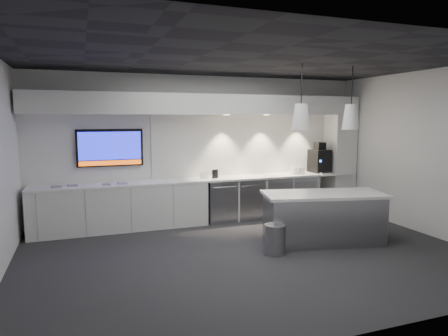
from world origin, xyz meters
name	(u,v)px	position (x,y,z in m)	size (l,w,h in m)	color
floor	(250,255)	(0.00, 0.00, 0.00)	(7.00, 7.00, 0.00)	#29292C
ceiling	(252,59)	(0.00, 0.00, 3.00)	(7.00, 7.00, 0.00)	black
wall_back	(203,148)	(0.00, 2.50, 1.50)	(7.00, 7.00, 0.00)	white
wall_front	(358,186)	(0.00, -2.50, 1.50)	(7.00, 7.00, 0.00)	white
wall_right	(427,153)	(3.50, 0.00, 1.50)	(7.00, 7.00, 0.00)	white
back_counter	(208,179)	(0.00, 2.17, 0.88)	(6.80, 0.65, 0.04)	white
left_base_cabinets	(121,207)	(-1.75, 2.17, 0.43)	(3.30, 0.63, 0.86)	white
fridge_unit_a	(220,200)	(0.25, 2.17, 0.42)	(0.60, 0.61, 0.85)	gray
fridge_unit_b	(247,198)	(0.88, 2.17, 0.42)	(0.60, 0.61, 0.85)	gray
fridge_unit_c	(274,196)	(1.51, 2.17, 0.42)	(0.60, 0.61, 0.85)	gray
fridge_unit_d	(299,194)	(2.14, 2.17, 0.42)	(0.60, 0.61, 0.85)	gray
backsplash	(256,145)	(1.20, 2.48, 1.55)	(4.60, 0.03, 1.30)	white
soffit	(207,105)	(0.00, 2.20, 2.40)	(6.90, 0.60, 0.40)	white
column	(339,154)	(3.20, 2.20, 1.30)	(0.55, 0.55, 2.60)	white
wall_tv	(110,148)	(-1.90, 2.45, 1.56)	(1.25, 0.07, 0.72)	black
island	(323,217)	(1.43, 0.16, 0.44)	(2.19, 1.30, 0.87)	gray
bin	(275,239)	(0.39, -0.08, 0.23)	(0.33, 0.33, 0.47)	gray
coffee_machine	(319,160)	(2.66, 2.20, 1.18)	(0.39, 0.55, 0.68)	black
sign_black	(215,174)	(0.14, 2.15, 0.99)	(0.14, 0.02, 0.18)	black
sign_white	(204,176)	(-0.10, 2.13, 0.97)	(0.18, 0.02, 0.14)	white
cup_cluster	(298,171)	(2.05, 2.10, 0.98)	(0.29, 0.18, 0.16)	white
tray_a	(56,187)	(-2.88, 2.11, 0.91)	(0.16, 0.16, 0.03)	gray
tray_b	(72,185)	(-2.61, 2.14, 0.91)	(0.16, 0.16, 0.03)	gray
tray_c	(106,184)	(-2.01, 2.08, 0.91)	(0.16, 0.16, 0.03)	gray
tray_d	(122,183)	(-1.72, 2.09, 0.91)	(0.16, 0.16, 0.03)	gray
pendant_left	(301,117)	(0.94, 0.16, 2.15)	(0.30, 0.30, 1.13)	white
pendant_right	(351,117)	(1.92, 0.16, 2.15)	(0.30, 0.30, 1.13)	white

